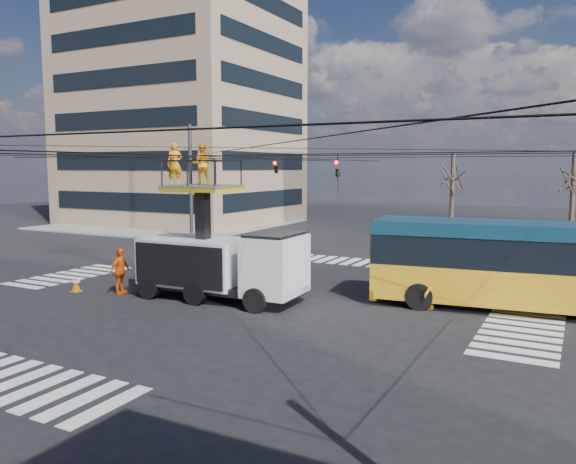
% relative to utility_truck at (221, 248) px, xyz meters
% --- Properties ---
extents(ground, '(120.00, 120.00, 0.00)m').
position_rel_utility_truck_xyz_m(ground, '(0.87, 0.62, -2.03)').
color(ground, black).
rests_on(ground, ground).
extents(sidewalk_nw, '(18.00, 18.00, 0.12)m').
position_rel_utility_truck_xyz_m(sidewalk_nw, '(-20.13, 21.62, -1.97)').
color(sidewalk_nw, slate).
rests_on(sidewalk_nw, ground).
extents(crosswalks, '(22.40, 22.40, 0.02)m').
position_rel_utility_truck_xyz_m(crosswalks, '(0.87, 0.62, -2.02)').
color(crosswalks, silver).
rests_on(crosswalks, ground).
extents(building_tower, '(18.06, 16.06, 30.00)m').
position_rel_utility_truck_xyz_m(building_tower, '(-21.11, 24.59, 12.97)').
color(building_tower, '#8C7159').
rests_on(building_tower, ground).
extents(overhead_network, '(24.24, 24.24, 8.00)m').
position_rel_utility_truck_xyz_m(overhead_network, '(0.80, 1.02, 2.26)').
color(overhead_network, '#2D2D30').
rests_on(overhead_network, ground).
extents(tree_a, '(2.00, 2.00, 6.00)m').
position_rel_utility_truck_xyz_m(tree_a, '(5.87, 14.12, 2.60)').
color(tree_a, '#382B21').
rests_on(tree_a, ground).
extents(tree_b, '(2.00, 2.00, 6.00)m').
position_rel_utility_truck_xyz_m(tree_b, '(11.87, 14.12, 2.60)').
color(tree_b, '#382B21').
rests_on(tree_b, ground).
extents(utility_truck, '(7.07, 2.83, 6.12)m').
position_rel_utility_truck_xyz_m(utility_truck, '(0.00, 0.00, 0.00)').
color(utility_truck, black).
rests_on(utility_truck, ground).
extents(city_bus, '(12.30, 3.99, 3.20)m').
position_rel_utility_truck_xyz_m(city_bus, '(11.33, 3.68, -0.30)').
color(city_bus, '#C17312').
rests_on(city_bus, ground).
extents(traffic_cone, '(0.36, 0.36, 0.67)m').
position_rel_utility_truck_xyz_m(traffic_cone, '(-6.13, -1.70, -1.69)').
color(traffic_cone, '#D36B08').
rests_on(traffic_cone, ground).
extents(worker_ground, '(0.58, 1.15, 1.90)m').
position_rel_utility_truck_xyz_m(worker_ground, '(-4.17, -1.16, -1.08)').
color(worker_ground, orange).
rests_on(worker_ground, ground).
extents(flagger, '(0.63, 1.08, 1.65)m').
position_rel_utility_truck_xyz_m(flagger, '(7.61, 2.29, -1.20)').
color(flagger, orange).
rests_on(flagger, ground).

